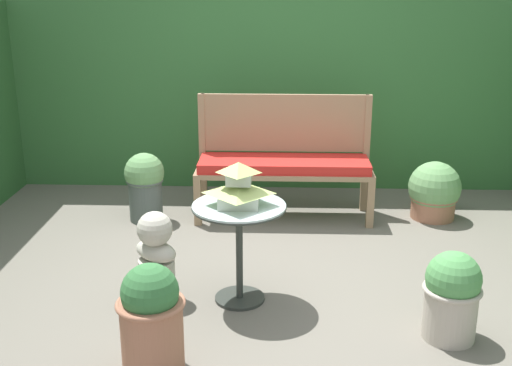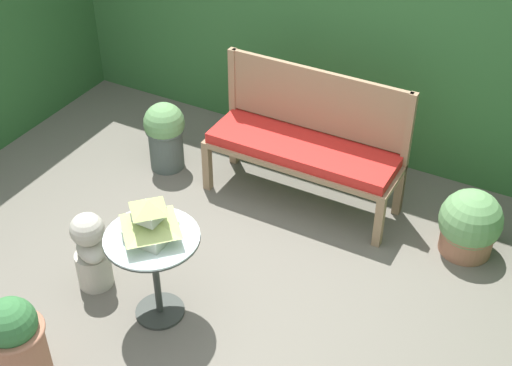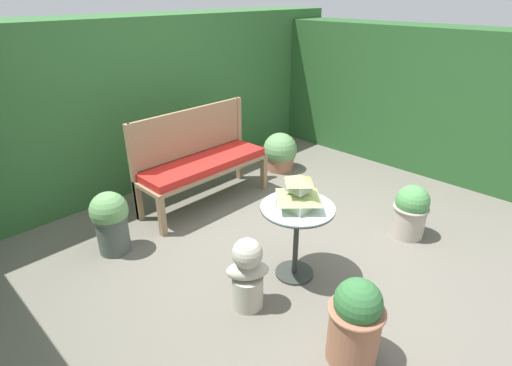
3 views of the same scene
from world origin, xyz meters
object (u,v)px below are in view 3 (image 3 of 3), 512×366
object	(u,v)px
potted_plant_hedge_corner	(111,220)
potted_plant_patio_mid	(411,211)
patio_table	(297,222)
garden_bench	(205,167)
garden_bust	(248,274)
potted_plant_bench_left	(280,153)
pagoda_birdhouse	(298,193)
potted_plant_path_edge	(355,321)

from	to	relation	value
potted_plant_hedge_corner	potted_plant_patio_mid	size ratio (longest dim) A/B	1.11
potted_plant_hedge_corner	potted_plant_patio_mid	bearing A→B (deg)	-40.41
patio_table	potted_plant_hedge_corner	bearing A→B (deg)	122.45
garden_bench	patio_table	distance (m)	1.54
garden_bench	potted_plant_hedge_corner	world-z (taller)	potted_plant_hedge_corner
patio_table	garden_bust	distance (m)	0.58
potted_plant_bench_left	potted_plant_patio_mid	distance (m)	1.99
patio_table	pagoda_birdhouse	world-z (taller)	pagoda_birdhouse
potted_plant_hedge_corner	potted_plant_bench_left	bearing A→B (deg)	3.50
potted_plant_bench_left	potted_plant_path_edge	bearing A→B (deg)	-130.06
garden_bench	pagoda_birdhouse	bearing A→B (deg)	-100.64
potted_plant_hedge_corner	potted_plant_path_edge	bearing A→B (deg)	-77.60
garden_bench	pagoda_birdhouse	distance (m)	1.57
pagoda_birdhouse	potted_plant_patio_mid	distance (m)	1.39
patio_table	garden_bust	bearing A→B (deg)	178.05
potted_plant_patio_mid	pagoda_birdhouse	bearing A→B (deg)	161.68
patio_table	potted_plant_patio_mid	world-z (taller)	patio_table
patio_table	pagoda_birdhouse	distance (m)	0.26
patio_table	potted_plant_path_edge	size ratio (longest dim) A/B	1.06
pagoda_birdhouse	garden_bust	xyz separation A→B (m)	(-0.54, 0.02, -0.48)
potted_plant_hedge_corner	potted_plant_patio_mid	distance (m)	2.79
garden_bench	potted_plant_path_edge	bearing A→B (deg)	-106.54
patio_table	potted_plant_patio_mid	xyz separation A→B (m)	(1.23, -0.41, -0.23)
pagoda_birdhouse	potted_plant_bench_left	xyz separation A→B (m)	(1.58, 1.55, -0.54)
garden_bench	potted_plant_bench_left	xyz separation A→B (m)	(1.29, 0.04, -0.21)
patio_table	potted_plant_hedge_corner	size ratio (longest dim) A/B	1.10
garden_bench	potted_plant_hedge_corner	distance (m)	1.19
garden_bench	pagoda_birdhouse	world-z (taller)	pagoda_birdhouse
patio_table	potted_plant_path_edge	xyz separation A→B (m)	(-0.40, -0.81, -0.20)
potted_plant_hedge_corner	potted_plant_bench_left	xyz separation A→B (m)	(2.47, 0.15, -0.09)
patio_table	garden_bench	bearing A→B (deg)	79.36
garden_bench	garden_bust	world-z (taller)	garden_bust
potted_plant_bench_left	garden_bust	bearing A→B (deg)	-144.06
pagoda_birdhouse	potted_plant_bench_left	bearing A→B (deg)	44.51
pagoda_birdhouse	potted_plant_patio_mid	world-z (taller)	pagoda_birdhouse
potted_plant_hedge_corner	potted_plant_patio_mid	xyz separation A→B (m)	(2.12, -1.81, -0.05)
garden_bust	potted_plant_hedge_corner	distance (m)	1.43
garden_bench	potted_plant_patio_mid	size ratio (longest dim) A/B	2.81
patio_table	potted_plant_bench_left	distance (m)	2.23
pagoda_birdhouse	potted_plant_hedge_corner	xyz separation A→B (m)	(-0.89, 1.40, -0.45)
garden_bench	potted_plant_hedge_corner	bearing A→B (deg)	-174.50
potted_plant_bench_left	potted_plant_hedge_corner	bearing A→B (deg)	-176.50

